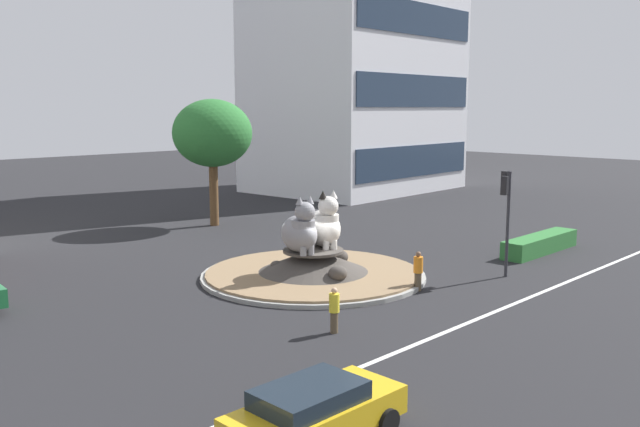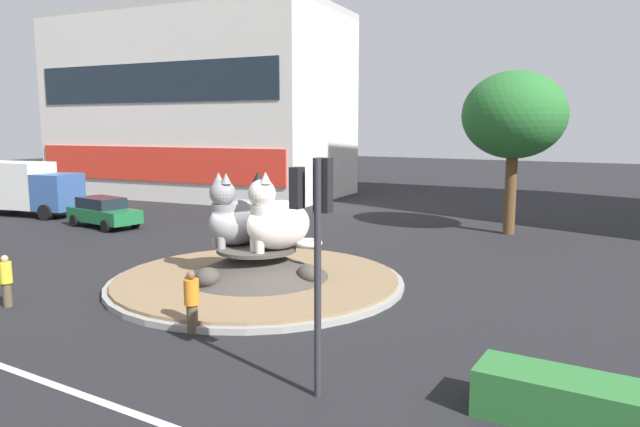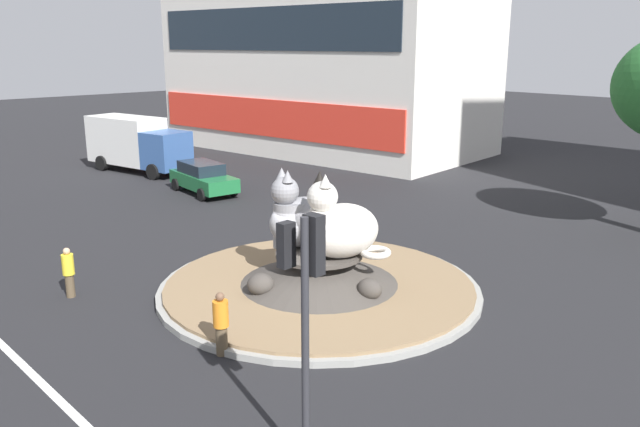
{
  "view_description": "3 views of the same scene",
  "coord_description": "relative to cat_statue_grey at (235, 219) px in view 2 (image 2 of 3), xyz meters",
  "views": [
    {
      "loc": [
        -20.81,
        -20.75,
        7.48
      ],
      "look_at": [
        0.37,
        -0.06,
        2.83
      ],
      "focal_mm": 38.2,
      "sensor_mm": 36.0,
      "label": 1
    },
    {
      "loc": [
        11.7,
        -15.39,
        5.29
      ],
      "look_at": [
        1.74,
        1.26,
        2.4
      ],
      "focal_mm": 32.72,
      "sensor_mm": 36.0,
      "label": 2
    },
    {
      "loc": [
        13.66,
        -12.88,
        7.47
      ],
      "look_at": [
        0.64,
        -0.57,
        2.72
      ],
      "focal_mm": 36.24,
      "sensor_mm": 36.0,
      "label": 3
    }
  ],
  "objects": [
    {
      "name": "ground_plane",
      "position": [
        0.83,
        0.05,
        -2.19
      ],
      "size": [
        160.0,
        160.0,
        0.0
      ],
      "primitive_type": "plane",
      "color": "black"
    },
    {
      "name": "lane_centreline",
      "position": [
        0.83,
        -8.39,
        -2.19
      ],
      "size": [
        112.0,
        0.2,
        0.01
      ],
      "primitive_type": "cube",
      "color": "silver",
      "rests_on": "ground"
    },
    {
      "name": "roundabout_island",
      "position": [
        0.84,
        0.04,
        -1.74
      ],
      "size": [
        9.92,
        9.92,
        1.27
      ],
      "color": "gray",
      "rests_on": "ground"
    },
    {
      "name": "cat_statue_grey",
      "position": [
        0.0,
        0.0,
        0.0
      ],
      "size": [
        2.22,
        2.58,
        2.52
      ],
      "rotation": [
        0.0,
        0.0,
        -1.9
      ],
      "color": "gray",
      "rests_on": "roundabout_island"
    },
    {
      "name": "cat_statue_white",
      "position": [
        1.6,
        0.11,
        0.03
      ],
      "size": [
        2.47,
        2.65,
        2.61
      ],
      "rotation": [
        0.0,
        0.0,
        -2.0
      ],
      "color": "silver",
      "rests_on": "roundabout_island"
    },
    {
      "name": "traffic_light_mast",
      "position": [
        6.81,
        -5.91,
        1.27
      ],
      "size": [
        0.71,
        0.55,
        4.71
      ],
      "rotation": [
        0.0,
        0.0,
        1.62
      ],
      "color": "#2D2D33",
      "rests_on": "ground"
    },
    {
      "name": "shophouse_block",
      "position": [
        -19.3,
        19.68,
        4.77
      ],
      "size": [
        23.12,
        13.92,
        18.69
      ],
      "rotation": [
        0.0,
        0.0,
        0.11
      ],
      "color": "silver",
      "rests_on": "ground"
    },
    {
      "name": "broadleaf_tree_behind_island",
      "position": [
        5.93,
        14.03,
        3.63
      ],
      "size": [
        4.98,
        4.98,
        7.98
      ],
      "color": "brown",
      "rests_on": "ground"
    },
    {
      "name": "pedestrian_orange_shirt",
      "position": [
        2.26,
        -4.6,
        -1.33
      ],
      "size": [
        0.39,
        0.39,
        1.64
      ],
      "rotation": [
        0.0,
        0.0,
        4.33
      ],
      "color": "brown",
      "rests_on": "ground"
    },
    {
      "name": "pedestrian_yellow_shirt",
      "position": [
        -4.0,
        -5.75,
        -1.37
      ],
      "size": [
        0.35,
        0.35,
        1.56
      ],
      "rotation": [
        0.0,
        0.0,
        4.62
      ],
      "color": "brown",
      "rests_on": "ground"
    },
    {
      "name": "hatchback_near_shophouse",
      "position": [
        -13.05,
        5.0,
        -1.36
      ],
      "size": [
        4.6,
        2.35,
        1.59
      ],
      "rotation": [
        0.0,
        0.0,
        -0.11
      ],
      "color": "#1E6B38",
      "rests_on": "ground"
    },
    {
      "name": "delivery_box_truck",
      "position": [
        -20.69,
        5.41,
        -0.47
      ],
      "size": [
        7.32,
        3.55,
        3.2
      ],
      "rotation": [
        0.0,
        0.0,
        0.19
      ],
      "color": "#335693",
      "rests_on": "ground"
    }
  ]
}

